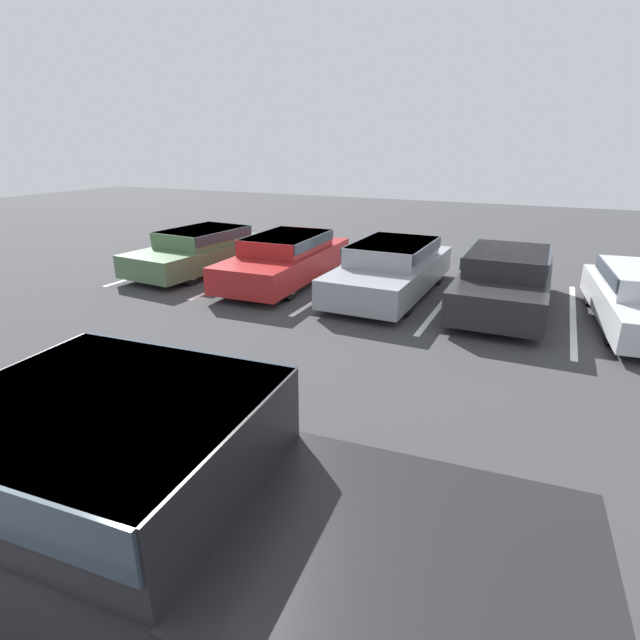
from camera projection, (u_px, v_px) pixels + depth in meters
The scene contains 11 objects.
ground_plane at pixel (18, 624), 3.73m from camera, with size 60.00×60.00×0.00m, color #38383A.
stall_stripe_a at pixel (172, 266), 14.59m from camera, with size 0.12×4.99×0.01m, color white.
stall_stripe_b at pixel (248, 275), 13.53m from camera, with size 0.12×4.99×0.01m, color white.
stall_stripe_c at pixel (338, 287), 12.46m from camera, with size 0.12×4.99×0.01m, color white.
stall_stripe_d at pixel (445, 300), 11.40m from camera, with size 0.12×4.99×0.01m, color white.
stall_stripe_e at pixel (573, 316), 10.33m from camera, with size 0.12×4.99×0.01m, color white.
pickup_truck at pixel (153, 512), 3.60m from camera, with size 6.12×2.46×1.75m.
parked_sedan_a at pixel (203, 248), 13.89m from camera, with size 2.12×4.60×1.16m.
parked_sedan_b at pixel (286, 257), 12.70m from camera, with size 1.92×4.71×1.21m.
parked_sedan_c at pixel (392, 267), 11.72m from camera, with size 1.86×4.73×1.22m.
parked_sedan_d at pixel (505, 278), 10.64m from camera, with size 1.80×4.40×1.26m.
Camera 1 is at (3.22, -1.53, 3.40)m, focal length 28.00 mm.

